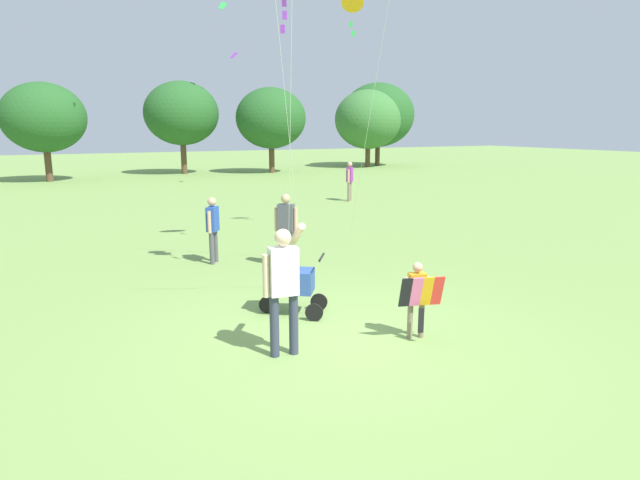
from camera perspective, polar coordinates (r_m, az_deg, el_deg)
The scene contains 9 objects.
ground_plane at distance 7.76m, azimuth 1.81°, elevation -10.51°, with size 120.00×120.00×0.00m, color #75994C.
treeline_distant at distance 36.22m, azimuth -9.99°, elevation 12.75°, with size 44.01×6.95×6.20m.
child_with_butterfly_kite at distance 7.73m, azimuth 10.22°, elevation -5.59°, with size 0.63×0.43×1.11m.
person_adult_flyer at distance 6.98m, azimuth -3.88°, elevation -4.26°, with size 0.59×0.51×1.77m.
stroller at distance 8.60m, azimuth -3.02°, elevation -3.99°, with size 1.06×0.89×1.03m.
kite_green_novelty at distance 14.92m, azimuth 3.50°, elevation 23.35°, with size 1.12×3.29×6.25m.
person_red_shirt at distance 21.93m, azimuth 3.14°, elevation 6.53°, with size 0.39×0.39×1.58m.
person_couple_left at distance 11.51m, azimuth -3.59°, elevation 1.68°, with size 0.42×0.37×1.57m.
person_kid_running at distance 12.03m, azimuth -11.22°, elevation 1.59°, with size 0.34×0.39×1.46m.
Camera 1 is at (-3.41, -6.32, 2.95)m, focal length 30.40 mm.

